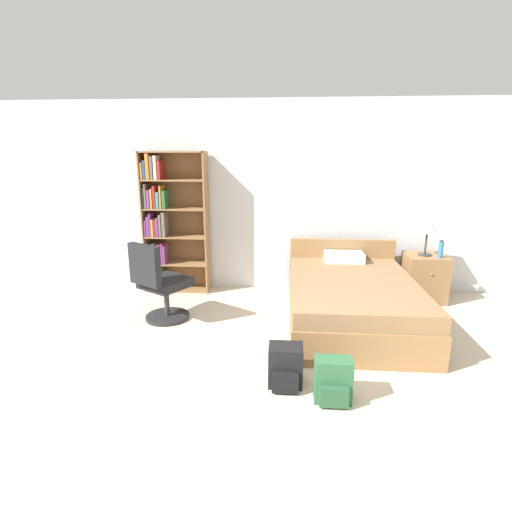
% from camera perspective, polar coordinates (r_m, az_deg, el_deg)
% --- Properties ---
extents(ground_plane, '(14.00, 14.00, 0.00)m').
position_cam_1_polar(ground_plane, '(3.01, 4.94, -24.94)').
color(ground_plane, beige).
extents(wall_back, '(9.00, 0.06, 2.60)m').
position_cam_1_polar(wall_back, '(5.58, 5.01, 8.27)').
color(wall_back, silver).
rests_on(wall_back, ground_plane).
extents(bookshelf, '(0.88, 0.31, 1.92)m').
position_cam_1_polar(bookshelf, '(5.66, -12.56, 4.55)').
color(bookshelf, olive).
rests_on(bookshelf, ground_plane).
extents(bed, '(1.40, 2.07, 0.78)m').
position_cam_1_polar(bed, '(4.75, 13.42, -6.02)').
color(bed, olive).
rests_on(bed, ground_plane).
extents(office_chair, '(0.68, 0.72, 0.95)m').
position_cam_1_polar(office_chair, '(4.71, -13.58, -4.05)').
color(office_chair, '#232326').
rests_on(office_chair, ground_plane).
extents(nightstand, '(0.51, 0.50, 0.61)m').
position_cam_1_polar(nightstand, '(5.73, 22.87, -2.85)').
color(nightstand, olive).
rests_on(nightstand, ground_plane).
extents(table_lamp, '(0.25, 0.25, 0.49)m').
position_cam_1_polar(table_lamp, '(5.55, 23.33, 3.88)').
color(table_lamp, '#333333').
rests_on(table_lamp, nightstand).
extents(water_bottle, '(0.06, 0.06, 0.23)m').
position_cam_1_polar(water_bottle, '(5.56, 24.88, 0.85)').
color(water_bottle, teal).
rests_on(water_bottle, nightstand).
extents(backpack_green, '(0.29, 0.23, 0.36)m').
position_cam_1_polar(backpack_green, '(3.33, 10.95, -17.19)').
color(backpack_green, '#2D603D').
rests_on(backpack_green, ground_plane).
extents(backpack_black, '(0.29, 0.30, 0.35)m').
position_cam_1_polar(backpack_black, '(3.49, 4.24, -15.51)').
color(backpack_black, black).
rests_on(backpack_black, ground_plane).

